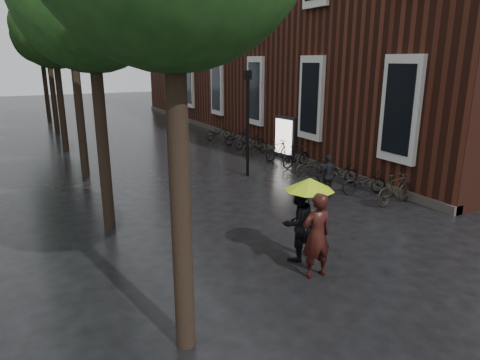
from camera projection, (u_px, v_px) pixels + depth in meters
ground at (403, 312)px, 8.10m from camera, size 120.00×120.00×0.00m
brick_building at (294, 38)px, 27.75m from camera, size 10.20×33.20×12.00m
street_trees at (59, 18)px, 18.25m from camera, size 4.33×34.03×8.91m
person_burgundy at (317, 235)px, 9.23m from camera, size 0.73×0.50×1.92m
person_black at (298, 223)px, 10.06m from camera, size 1.00×0.85×1.84m
lime_umbrella at (310, 184)px, 9.42m from camera, size 1.12×1.12×1.64m
pedestrian_walking at (328, 176)px, 14.74m from camera, size 0.91×0.46×1.50m
parked_bicycles at (283, 153)px, 19.74m from camera, size 2.12×14.12×1.04m
ad_lightbox at (286, 137)px, 20.62m from camera, size 0.31×1.34×2.02m
lamp_post at (248, 114)px, 16.93m from camera, size 0.22×0.22×4.23m
cycle_sign at (78, 120)px, 21.62m from camera, size 0.13×0.46×2.55m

